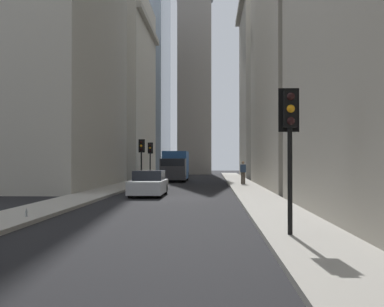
% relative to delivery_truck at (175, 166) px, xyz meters
% --- Properties ---
extents(ground_plane, '(135.00, 135.00, 0.00)m').
position_rel_delivery_truck_xyz_m(ground_plane, '(-19.47, -1.40, -1.46)').
color(ground_plane, black).
extents(sidewalk_right, '(90.00, 2.20, 0.14)m').
position_rel_delivery_truck_xyz_m(sidewalk_right, '(-19.47, 3.10, -1.39)').
color(sidewalk_right, '#A8A399').
rests_on(sidewalk_right, ground_plane).
extents(sidewalk_left, '(90.00, 2.20, 0.14)m').
position_rel_delivery_truck_xyz_m(sidewalk_left, '(-19.47, -5.90, -1.39)').
color(sidewalk_left, '#A8A399').
rests_on(sidewalk_left, ground_plane).
extents(building_left_far, '(12.31, 10.50, 23.51)m').
position_rel_delivery_truck_xyz_m(building_left_far, '(10.79, -11.99, 10.31)').
color(building_left_far, '#B7B2A5').
rests_on(building_left_far, ground_plane).
extents(building_right_far, '(16.35, 10.50, 21.48)m').
position_rel_delivery_truck_xyz_m(building_right_far, '(11.12, 9.19, 9.29)').
color(building_right_far, beige).
rests_on(building_right_far, ground_plane).
extents(building_right_midfar, '(16.70, 10.00, 23.64)m').
position_rel_delivery_truck_xyz_m(building_right_midfar, '(-10.64, 9.20, 10.36)').
color(building_right_midfar, '#B7B2A5').
rests_on(building_right_midfar, ground_plane).
extents(church_spire, '(5.24, 5.24, 36.91)m').
position_rel_delivery_truck_xyz_m(church_spire, '(23.45, -0.98, 17.79)').
color(church_spire, gray).
rests_on(church_spire, ground_plane).
extents(delivery_truck, '(6.46, 2.25, 2.84)m').
position_rel_delivery_truck_xyz_m(delivery_truck, '(0.00, 0.00, 0.00)').
color(delivery_truck, '#285699').
rests_on(delivery_truck, ground_plane).
extents(sedan_silver, '(4.30, 1.78, 1.42)m').
position_rel_delivery_truck_xyz_m(sedan_silver, '(-18.48, -0.00, -0.80)').
color(sedan_silver, '#B7BABF').
rests_on(sedan_silver, ground_plane).
extents(traffic_light_foreground, '(0.43, 0.52, 3.65)m').
position_rel_delivery_truck_xyz_m(traffic_light_foreground, '(-32.75, -5.45, 1.36)').
color(traffic_light_foreground, black).
rests_on(traffic_light_foreground, sidewalk_left).
extents(traffic_light_midblock, '(0.43, 0.52, 3.60)m').
position_rel_delivery_truck_xyz_m(traffic_light_midblock, '(-5.41, 2.40, 1.32)').
color(traffic_light_midblock, black).
rests_on(traffic_light_midblock, sidewalk_right).
extents(traffic_light_far_junction, '(0.43, 0.52, 3.62)m').
position_rel_delivery_truck_xyz_m(traffic_light_far_junction, '(2.19, 2.67, 1.33)').
color(traffic_light_far_junction, black).
rests_on(traffic_light_far_junction, sidewalk_right).
extents(pedestrian, '(0.26, 0.44, 1.78)m').
position_rel_delivery_truck_xyz_m(pedestrian, '(-7.76, -5.90, -0.35)').
color(pedestrian, '#473D33').
rests_on(pedestrian, sidewalk_left).
extents(discarded_bottle, '(0.07, 0.07, 0.27)m').
position_rel_delivery_truck_xyz_m(discarded_bottle, '(-29.41, 2.52, -1.21)').
color(discarded_bottle, '#999EA3').
rests_on(discarded_bottle, sidewalk_right).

